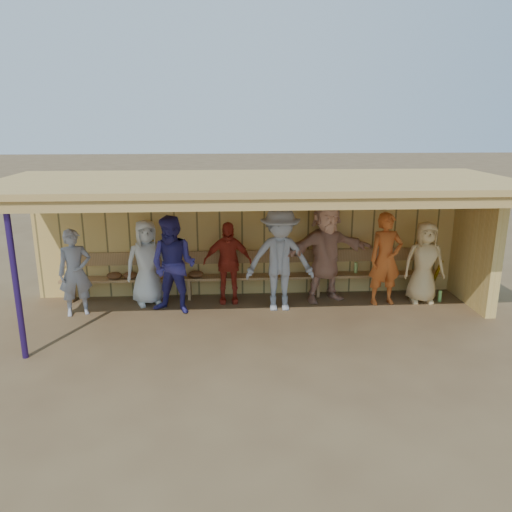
{
  "coord_description": "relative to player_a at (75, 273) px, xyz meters",
  "views": [
    {
      "loc": [
        -0.55,
        -8.46,
        3.47
      ],
      "look_at": [
        0.0,
        0.35,
        1.05
      ],
      "focal_mm": 35.0,
      "sensor_mm": 36.0,
      "label": 1
    }
  ],
  "objects": [
    {
      "name": "ground",
      "position": [
        3.28,
        -0.33,
        -0.8
      ],
      "size": [
        90.0,
        90.0,
        0.0
      ],
      "primitive_type": "plane",
      "color": "brown",
      "rests_on": "ground"
    },
    {
      "name": "player_a",
      "position": [
        0.0,
        0.0,
        0.0
      ],
      "size": [
        0.68,
        0.55,
        1.6
      ],
      "primitive_type": "imported",
      "rotation": [
        0.0,
        0.0,
        0.34
      ],
      "color": "#929299",
      "rests_on": "ground"
    },
    {
      "name": "player_b",
      "position": [
        1.22,
        0.48,
        0.03
      ],
      "size": [
        0.94,
        0.76,
        1.66
      ],
      "primitive_type": "imported",
      "rotation": [
        0.0,
        0.0,
        0.34
      ],
      "color": "silver",
      "rests_on": "ground"
    },
    {
      "name": "player_c",
      "position": [
        1.77,
        -0.0,
        0.11
      ],
      "size": [
        1.06,
        0.94,
        1.82
      ],
      "primitive_type": "imported",
      "rotation": [
        0.0,
        0.0,
        -0.34
      ],
      "color": "navy",
      "rests_on": "ground"
    },
    {
      "name": "player_d",
      "position": [
        2.76,
        0.48,
        0.0
      ],
      "size": [
        0.94,
        0.4,
        1.6
      ],
      "primitive_type": "imported",
      "rotation": [
        0.0,
        0.0,
        -0.01
      ],
      "color": "#AD2C1B",
      "rests_on": "ground"
    },
    {
      "name": "player_e",
      "position": [
        3.73,
        0.02,
        0.18
      ],
      "size": [
        1.26,
        0.73,
        1.95
      ],
      "primitive_type": "imported",
      "rotation": [
        0.0,
        0.0,
        -0.0
      ],
      "color": "#93969B",
      "rests_on": "ground"
    },
    {
      "name": "player_f",
      "position": [
        4.67,
        0.48,
        0.19
      ],
      "size": [
        1.92,
        1.08,
        1.98
      ],
      "primitive_type": "imported",
      "rotation": [
        0.0,
        0.0,
        0.29
      ],
      "color": "tan",
      "rests_on": "ground"
    },
    {
      "name": "player_g",
      "position": [
        5.78,
        0.2,
        0.1
      ],
      "size": [
        0.7,
        0.5,
        1.79
      ],
      "primitive_type": "imported",
      "rotation": [
        0.0,
        0.0,
        0.12
      ],
      "color": "#C95820",
      "rests_on": "ground"
    },
    {
      "name": "player_h",
      "position": [
        6.56,
        0.25,
        0.0
      ],
      "size": [
        0.82,
        0.57,
        1.6
      ],
      "primitive_type": "imported",
      "rotation": [
        0.0,
        0.0,
        -0.08
      ],
      "color": "#E0BD7E",
      "rests_on": "ground"
    },
    {
      "name": "dugout_structure",
      "position": [
        3.67,
        0.35,
        0.9
      ],
      "size": [
        8.8,
        3.2,
        2.5
      ],
      "color": "#DAB25D",
      "rests_on": "ground"
    },
    {
      "name": "bench",
      "position": [
        3.28,
        0.78,
        -0.27
      ],
      "size": [
        7.6,
        0.34,
        0.93
      ],
      "color": "#A77B47",
      "rests_on": "ground"
    },
    {
      "name": "dugout_equipment",
      "position": [
        2.24,
        0.65,
        -0.31
      ],
      "size": [
        6.61,
        0.62,
        0.8
      ],
      "color": "gold",
      "rests_on": "ground"
    }
  ]
}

